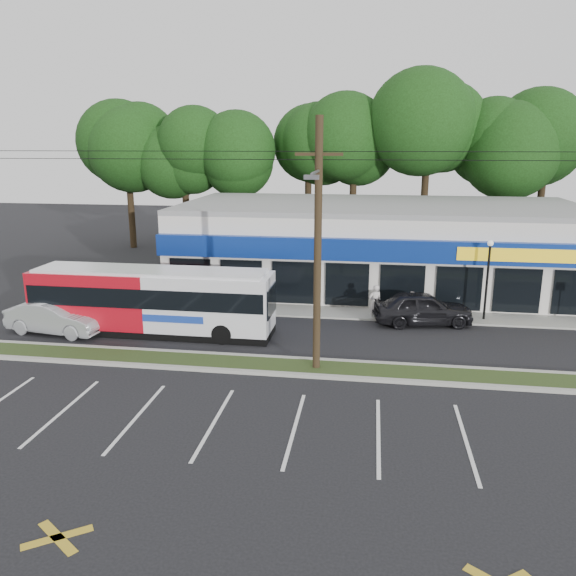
# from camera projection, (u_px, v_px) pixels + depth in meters

# --- Properties ---
(ground) EXTENTS (120.00, 120.00, 0.00)m
(ground) POSITION_uv_depth(u_px,v_px,m) (239.00, 375.00, 22.47)
(ground) COLOR black
(ground) RESTS_ON ground
(grass_strip) EXTENTS (40.00, 1.60, 0.12)m
(grass_strip) POSITION_uv_depth(u_px,v_px,m) (245.00, 364.00, 23.42)
(grass_strip) COLOR #243415
(grass_strip) RESTS_ON ground
(curb_south) EXTENTS (40.00, 0.25, 0.14)m
(curb_south) POSITION_uv_depth(u_px,v_px,m) (240.00, 372.00, 22.60)
(curb_south) COLOR #9E9E93
(curb_south) RESTS_ON ground
(curb_north) EXTENTS (40.00, 0.25, 0.14)m
(curb_north) POSITION_uv_depth(u_px,v_px,m) (249.00, 356.00, 24.23)
(curb_north) COLOR #9E9E93
(curb_north) RESTS_ON ground
(sidewalk) EXTENTS (32.00, 2.20, 0.10)m
(sidewalk) POSITION_uv_depth(u_px,v_px,m) (368.00, 314.00, 30.36)
(sidewalk) COLOR #9E9E93
(sidewalk) RESTS_ON ground
(strip_mall) EXTENTS (25.00, 12.55, 5.30)m
(strip_mall) POSITION_uv_depth(u_px,v_px,m) (378.00, 244.00, 36.25)
(strip_mall) COLOR silver
(strip_mall) RESTS_ON ground
(utility_pole) EXTENTS (50.00, 2.77, 10.00)m
(utility_pole) POSITION_uv_depth(u_px,v_px,m) (313.00, 239.00, 21.60)
(utility_pole) COLOR black
(utility_pole) RESTS_ON ground
(lamp_post) EXTENTS (0.30, 0.30, 4.25)m
(lamp_post) POSITION_uv_depth(u_px,v_px,m) (488.00, 271.00, 28.64)
(lamp_post) COLOR black
(lamp_post) RESTS_ON ground
(tree_line) EXTENTS (46.76, 6.76, 11.83)m
(tree_line) POSITION_uv_depth(u_px,v_px,m) (362.00, 151.00, 44.68)
(tree_line) COLOR black
(tree_line) RESTS_ON ground
(metrobus) EXTENTS (11.80, 2.57, 3.17)m
(metrobus) POSITION_uv_depth(u_px,v_px,m) (152.00, 299.00, 27.14)
(metrobus) COLOR #B20D1A
(metrobus) RESTS_ON ground
(car_dark) EXTENTS (5.23, 2.76, 1.70)m
(car_dark) POSITION_uv_depth(u_px,v_px,m) (423.00, 308.00, 28.59)
(car_dark) COLOR black
(car_dark) RESTS_ON ground
(car_silver) EXTENTS (5.10, 2.39, 1.62)m
(car_silver) POSITION_uv_depth(u_px,v_px,m) (56.00, 317.00, 27.24)
(car_silver) COLOR #A3A6AB
(car_silver) RESTS_ON ground
(pedestrian_a) EXTENTS (0.80, 0.67, 1.86)m
(pedestrian_a) POSITION_uv_depth(u_px,v_px,m) (375.00, 302.00, 29.34)
(pedestrian_a) COLOR beige
(pedestrian_a) RESTS_ON ground
(pedestrian_b) EXTENTS (0.90, 0.82, 1.51)m
(pedestrian_b) POSITION_uv_depth(u_px,v_px,m) (411.00, 305.00, 29.38)
(pedestrian_b) COLOR beige
(pedestrian_b) RESTS_ON ground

